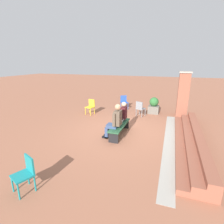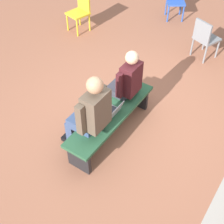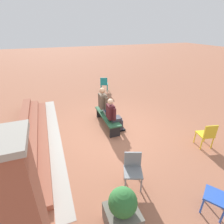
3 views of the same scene
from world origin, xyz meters
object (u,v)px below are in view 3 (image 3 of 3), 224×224
Objects in this scene: person_adult at (105,104)px; plastic_chair_near_bench_left at (207,134)px; bench at (107,117)px; plastic_chair_far_right at (221,196)px; planter at (122,211)px; plastic_chair_foreground at (133,168)px; plastic_chair_near_bench_right at (104,83)px; laptop at (107,114)px; person_student at (113,114)px.

person_adult reaches higher than plastic_chair_near_bench_left.
person_adult is at bearing -9.68° from bench.
planter is at bearing 77.29° from plastic_chair_far_right.
person_adult is at bearing -7.27° from plastic_chair_foreground.
bench is 3.97m from plastic_chair_near_bench_right.
person_student is at bearing -171.10° from laptop.
bench is at bearing -14.98° from planter.
laptop is at bearing -6.63° from plastic_chair_foreground.
plastic_chair_foreground is at bearing -36.53° from planter.
plastic_chair_near_bench_left is at bearing -139.35° from person_adult.
plastic_chair_foreground and plastic_chair_near_bench_right have the same top height.
person_adult reaches higher than plastic_chair_far_right.
planter is at bearing 164.23° from plastic_chair_near_bench_right.
bench is 2.14× the size of plastic_chair_foreground.
person_student reaches higher than plastic_chair_near_bench_left.
planter is (-3.20, 1.05, -0.26)m from person_student.
plastic_chair_foreground is 0.89× the size of planter.
plastic_chair_near_bench_right is at bearing -17.33° from person_adult.
plastic_chair_foreground is (-2.33, 0.40, -0.21)m from person_student.
plastic_chair_near_bench_right is 6.27m from plastic_chair_near_bench_left.
person_student is 1.54× the size of plastic_chair_far_right.
plastic_chair_near_bench_right is at bearing -16.76° from laptop.
planter reaches higher than plastic_chair_far_right.
person_adult is at bearing -11.74° from laptop.
plastic_chair_near_bench_right is (3.39, -1.06, -0.26)m from person_adult.
person_student reaches higher than plastic_chair_near_bench_right.
plastic_chair_far_right is (-4.51, -0.85, -0.26)m from person_adult.
planter reaches higher than plastic_chair_near_bench_left.
plastic_chair_foreground reaches higher than laptop.
plastic_chair_near_bench_left is at bearing -68.59° from planter.
plastic_chair_near_bench_right is (3.80, -1.13, 0.13)m from bench.
plastic_chair_foreground is 1.08m from planter.
plastic_chair_near_bench_right is (7.90, -0.20, 0.00)m from plastic_chair_far_right.
plastic_chair_far_right is 1.95m from planter.
person_student reaches higher than bench.
person_student is 0.92× the size of person_adult.
laptop is 0.38× the size of plastic_chair_foreground.
person_adult is 1.66× the size of plastic_chair_far_right.
bench is 5.63× the size of laptop.
plastic_chair_far_right is 1.00× the size of plastic_chair_near_bench_left.
plastic_chair_foreground is at bearing 173.09° from bench.
plastic_chair_far_right is at bearing -102.71° from planter.
plastic_chair_far_right is 0.89× the size of planter.
plastic_chair_far_right and plastic_chair_foreground have the same top height.
person_adult reaches higher than plastic_chair_near_bench_right.
person_adult reaches higher than plastic_chair_foreground.
plastic_chair_far_right is at bearing -167.17° from laptop.
person_adult reaches higher than laptop.
laptop is (-0.40, 0.08, -0.24)m from person_adult.
laptop is 2.83m from plastic_chair_foreground.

